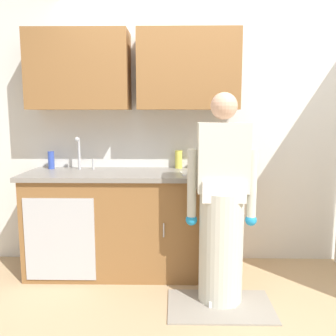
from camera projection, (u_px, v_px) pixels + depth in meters
The scene contains 12 objects.
ground_plane at pixel (197, 310), 2.73m from camera, with size 9.00×9.00×0.00m, color tan.
kitchen_wall_with_uppers at pixel (179, 112), 3.50m from camera, with size 4.80×0.44×2.70m.
counter_cabinet at pixel (134, 224), 3.37m from camera, with size 1.90×0.62×0.90m.
countertop at pixel (133, 174), 3.30m from camera, with size 1.96×0.66×0.04m, color gray.
sink at pixel (80, 173), 3.31m from camera, with size 0.50×0.36×0.35m.
person_at_sink at pixel (222, 215), 2.79m from camera, with size 0.55×0.34×1.62m.
floor_mat at pixel (220, 306), 2.78m from camera, with size 0.80×0.50×0.01m, color gray.
bottle_water_short at pixel (200, 160), 3.43m from camera, with size 0.06×0.06×0.18m, color #D8D14C.
bottle_cleaner_spray at pixel (51, 160), 3.47m from camera, with size 0.06×0.06×0.17m, color #334CB2.
bottle_soap at pixel (179, 159), 3.51m from camera, with size 0.07×0.07×0.17m, color #D8D14C.
cup_by_sink at pixel (226, 169), 3.21m from camera, with size 0.08×0.08×0.09m, color #B24C47.
knife_on_counter at pixel (183, 174), 3.19m from camera, with size 0.24×0.02×0.01m, color silver.
Camera 1 is at (-0.18, -2.55, 1.47)m, focal length 38.88 mm.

